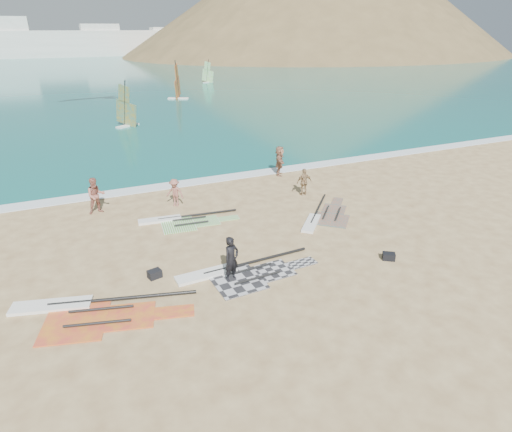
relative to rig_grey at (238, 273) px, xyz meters
name	(u,v)px	position (x,y,z in m)	size (l,w,h in m)	color
ground	(273,285)	(0.90, -1.23, -0.05)	(300.00, 300.00, 0.00)	#D0B57A
sea	(75,60)	(0.90, 130.77, -0.05)	(300.00, 240.00, 0.06)	#0D615D
surf_line	(184,184)	(0.90, 11.07, -0.05)	(300.00, 1.20, 0.04)	white
far_town	(15,43)	(-14.82, 148.77, 4.44)	(160.00, 8.00, 12.00)	white
headland_main	(324,54)	(85.90, 128.77, -0.05)	(143.00, 143.00, 45.00)	olive
headland_minor	(382,51)	(120.90, 138.77, -0.05)	(70.00, 70.00, 28.00)	olive
rig_grey	(238,273)	(0.00, 0.00, 0.00)	(5.68, 2.27, 0.20)	#29292C
rig_green	(181,221)	(-0.72, 5.70, 0.00)	(4.95, 2.19, 0.19)	#4AB41F
rig_orange	(323,217)	(5.94, 3.25, 0.00)	(4.29, 4.09, 0.20)	#FF4E1F
rig_red	(87,311)	(-5.52, -0.17, 0.00)	(6.12, 3.21, 0.20)	red
gear_bag_near	(155,274)	(-2.98, 1.10, 0.11)	(0.49, 0.36, 0.31)	black
gear_bag_far	(389,256)	(6.10, -1.46, 0.10)	(0.49, 0.35, 0.30)	black
person_wetsuit	(232,259)	(-0.36, -0.29, 0.85)	(0.66, 0.43, 1.80)	black
beachgoer_left	(96,196)	(-4.30, 8.57, 0.89)	(0.92, 0.71, 1.89)	#A46354
beachgoer_mid	(175,193)	(-0.42, 7.86, 0.70)	(0.97, 0.56, 1.50)	#965A4E
beachgoer_back	(304,182)	(6.65, 6.46, 0.73)	(0.91, 0.38, 1.56)	#977751
beachgoer_right	(279,161)	(7.04, 10.27, 0.90)	(1.77, 0.56, 1.91)	#A07057
windsurfer_left	(126,113)	(0.43, 29.51, 1.23)	(2.38, 2.47, 4.38)	white
windsurfer_centre	(178,88)	(9.44, 44.66, 1.36)	(2.81, 3.04, 5.00)	white
windsurfer_right	(208,76)	(19.00, 60.90, 1.13)	(2.12, 2.20, 3.90)	white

